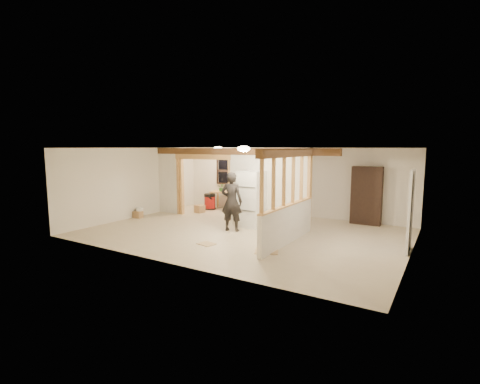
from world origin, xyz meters
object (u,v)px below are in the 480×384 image
Objects in this scene: refrigerator at (252,199)px; woman at (232,202)px; work_table at (225,200)px; shop_vac at (210,201)px; bookshelf at (366,196)px.

woman is (-0.24, -0.81, 0.01)m from refrigerator.
work_table is (-2.19, 2.94, -0.53)m from woman.
bookshelf is at bearing 4.41° from shop_vac.
refrigerator is 3.49m from shop_vac.
refrigerator is 0.99× the size of woman.
bookshelf reaches higher than refrigerator.
shop_vac is 0.34× the size of bookshelf.
woman reaches higher than shop_vac.
refrigerator is 2.71× the size of shop_vac.
woman is 1.54× the size of work_table.
refrigerator is at bearing -53.15° from work_table.
woman is at bearing -65.23° from work_table.
bookshelf is (5.47, 0.11, 0.58)m from work_table.
shop_vac is (-0.52, -0.35, -0.04)m from work_table.
bookshelf reaches higher than work_table.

